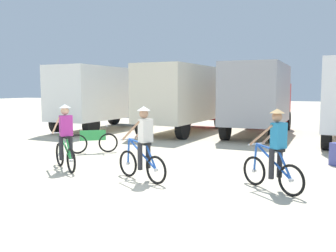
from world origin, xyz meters
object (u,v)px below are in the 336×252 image
object	(u,v)px
cyclist_near_camera	(274,153)
box_truck_cream_rv	(183,96)
cyclist_orange_shirt	(65,140)
cyclist_cowboy_hat	(143,146)
box_truck_white_box	(101,95)
box_truck_grey_hauler	(259,96)
bicycle_spare	(93,142)

from	to	relation	value
cyclist_near_camera	box_truck_cream_rv	bearing A→B (deg)	121.12
box_truck_cream_rv	cyclist_near_camera	bearing A→B (deg)	-58.88
cyclist_orange_shirt	cyclist_cowboy_hat	xyz separation A→B (m)	(2.50, -0.23, 0.00)
box_truck_white_box	cyclist_near_camera	bearing A→B (deg)	-40.67
box_truck_white_box	cyclist_orange_shirt	bearing A→B (deg)	-62.60
box_truck_white_box	box_truck_grey_hauler	distance (m)	8.31
bicycle_spare	box_truck_grey_hauler	bearing A→B (deg)	57.57
box_truck_white_box	bicycle_spare	world-z (taller)	box_truck_white_box
box_truck_cream_rv	cyclist_cowboy_hat	distance (m)	9.84
cyclist_orange_shirt	cyclist_cowboy_hat	world-z (taller)	same
box_truck_white_box	bicycle_spare	bearing A→B (deg)	-59.23
cyclist_orange_shirt	cyclist_cowboy_hat	size ratio (longest dim) A/B	1.00
box_truck_cream_rv	cyclist_orange_shirt	distance (m)	9.29
cyclist_orange_shirt	cyclist_cowboy_hat	distance (m)	2.51
box_truck_white_box	cyclist_cowboy_hat	world-z (taller)	box_truck_white_box
cyclist_cowboy_hat	bicycle_spare	world-z (taller)	cyclist_cowboy_hat
cyclist_cowboy_hat	bicycle_spare	bearing A→B (deg)	140.48
box_truck_grey_hauler	cyclist_near_camera	xyz separation A→B (m)	(1.82, -9.59, -1.03)
cyclist_cowboy_hat	cyclist_orange_shirt	bearing A→B (deg)	174.74
box_truck_white_box	cyclist_orange_shirt	world-z (taller)	box_truck_white_box
cyclist_orange_shirt	box_truck_grey_hauler	bearing A→B (deg)	68.92
cyclist_near_camera	bicycle_spare	distance (m)	6.83
cyclist_orange_shirt	cyclist_near_camera	distance (m)	5.55
cyclist_cowboy_hat	cyclist_near_camera	world-z (taller)	same
box_truck_grey_hauler	bicycle_spare	xyz separation A→B (m)	(-4.55, -7.15, -1.48)
box_truck_white_box	box_truck_cream_rv	distance (m)	4.57
box_truck_grey_hauler	cyclist_cowboy_hat	world-z (taller)	box_truck_grey_hauler
cyclist_cowboy_hat	box_truck_cream_rv	bearing A→B (deg)	104.70
box_truck_white_box	box_truck_grey_hauler	world-z (taller)	same
box_truck_grey_hauler	bicycle_spare	bearing A→B (deg)	-122.43
box_truck_white_box	box_truck_cream_rv	xyz separation A→B (m)	(4.54, 0.50, 0.00)
box_truck_white_box	cyclist_near_camera	size ratio (longest dim) A/B	3.76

